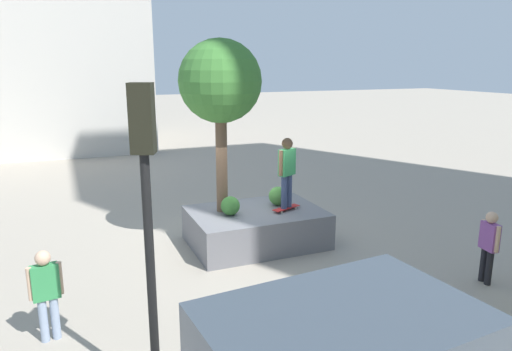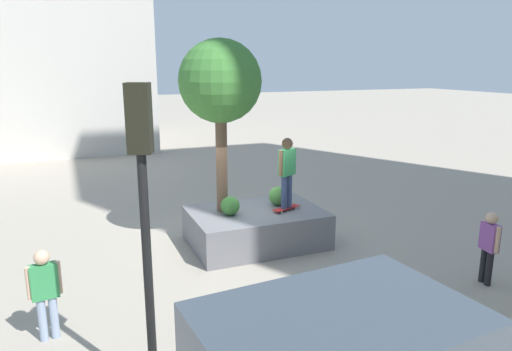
{
  "view_description": "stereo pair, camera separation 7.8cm",
  "coord_description": "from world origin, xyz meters",
  "px_view_note": "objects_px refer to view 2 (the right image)",
  "views": [
    {
      "loc": [
        4.1,
        10.48,
        4.45
      ],
      "look_at": [
        -0.22,
        0.11,
        1.78
      ],
      "focal_mm": 33.02,
      "sensor_mm": 36.0,
      "label": 1
    },
    {
      "loc": [
        4.02,
        10.51,
        4.45
      ],
      "look_at": [
        -0.22,
        0.11,
        1.78
      ],
      "focal_mm": 33.02,
      "sensor_mm": 36.0,
      "label": 2
    }
  ],
  "objects_px": {
    "plaza_tree": "(220,83)",
    "bystander_watching": "(489,243)",
    "skateboarder": "(287,168)",
    "traffic_light_corner": "(143,191)",
    "skateboard": "(286,208)",
    "pedestrian_crossing": "(45,289)",
    "planter_ledge": "(256,227)"
  },
  "relations": [
    {
      "from": "bystander_watching",
      "to": "pedestrian_crossing",
      "type": "bearing_deg",
      "value": -8.22
    },
    {
      "from": "skateboard",
      "to": "bystander_watching",
      "type": "distance_m",
      "value": 4.58
    },
    {
      "from": "skateboard",
      "to": "planter_ledge",
      "type": "bearing_deg",
      "value": -21.03
    },
    {
      "from": "planter_ledge",
      "to": "bystander_watching",
      "type": "xyz_separation_m",
      "value": [
        -3.57,
        3.85,
        0.45
      ]
    },
    {
      "from": "plaza_tree",
      "to": "skateboard",
      "type": "bearing_deg",
      "value": 158.77
    },
    {
      "from": "traffic_light_corner",
      "to": "pedestrian_crossing",
      "type": "xyz_separation_m",
      "value": [
        1.37,
        -1.99,
        -2.0
      ]
    },
    {
      "from": "planter_ledge",
      "to": "traffic_light_corner",
      "type": "distance_m",
      "value": 6.26
    },
    {
      "from": "skateboard",
      "to": "skateboarder",
      "type": "height_order",
      "value": "skateboarder"
    },
    {
      "from": "skateboarder",
      "to": "traffic_light_corner",
      "type": "height_order",
      "value": "traffic_light_corner"
    },
    {
      "from": "traffic_light_corner",
      "to": "pedestrian_crossing",
      "type": "bearing_deg",
      "value": -55.57
    },
    {
      "from": "skateboarder",
      "to": "bystander_watching",
      "type": "xyz_separation_m",
      "value": [
        -2.87,
        3.57,
        -1.08
      ]
    },
    {
      "from": "planter_ledge",
      "to": "pedestrian_crossing",
      "type": "distance_m",
      "value": 5.47
    },
    {
      "from": "skateboarder",
      "to": "traffic_light_corner",
      "type": "bearing_deg",
      "value": 46.68
    },
    {
      "from": "planter_ledge",
      "to": "plaza_tree",
      "type": "height_order",
      "value": "plaza_tree"
    },
    {
      "from": "plaza_tree",
      "to": "bystander_watching",
      "type": "bearing_deg",
      "value": 136.35
    },
    {
      "from": "planter_ledge",
      "to": "plaza_tree",
      "type": "xyz_separation_m",
      "value": [
        0.78,
        -0.31,
        3.57
      ]
    },
    {
      "from": "skateboarder",
      "to": "pedestrian_crossing",
      "type": "bearing_deg",
      "value": 23.38
    },
    {
      "from": "skateboard",
      "to": "skateboarder",
      "type": "distance_m",
      "value": 1.03
    },
    {
      "from": "pedestrian_crossing",
      "to": "bystander_watching",
      "type": "relative_size",
      "value": 1.02
    },
    {
      "from": "plaza_tree",
      "to": "planter_ledge",
      "type": "bearing_deg",
      "value": 158.59
    },
    {
      "from": "skateboarder",
      "to": "pedestrian_crossing",
      "type": "distance_m",
      "value": 6.06
    },
    {
      "from": "planter_ledge",
      "to": "plaza_tree",
      "type": "distance_m",
      "value": 3.67
    },
    {
      "from": "planter_ledge",
      "to": "skateboard",
      "type": "distance_m",
      "value": 0.91
    },
    {
      "from": "plaza_tree",
      "to": "skateboard",
      "type": "distance_m",
      "value": 3.46
    },
    {
      "from": "bystander_watching",
      "to": "traffic_light_corner",
      "type": "bearing_deg",
      "value": 6.44
    },
    {
      "from": "plaza_tree",
      "to": "skateboarder",
      "type": "xyz_separation_m",
      "value": [
        -1.49,
        0.58,
        -2.04
      ]
    },
    {
      "from": "planter_ledge",
      "to": "traffic_light_corner",
      "type": "relative_size",
      "value": 0.77
    },
    {
      "from": "traffic_light_corner",
      "to": "bystander_watching",
      "type": "bearing_deg",
      "value": -173.56
    },
    {
      "from": "planter_ledge",
      "to": "skateboard",
      "type": "bearing_deg",
      "value": 158.97
    },
    {
      "from": "traffic_light_corner",
      "to": "bystander_watching",
      "type": "relative_size",
      "value": 2.74
    },
    {
      "from": "traffic_light_corner",
      "to": "skateboard",
      "type": "bearing_deg",
      "value": -133.32
    },
    {
      "from": "planter_ledge",
      "to": "bystander_watching",
      "type": "bearing_deg",
      "value": 132.88
    }
  ]
}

